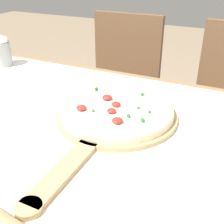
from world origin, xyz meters
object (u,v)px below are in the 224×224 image
pizza (117,109)px  chair_left (121,86)px  flour_cup (0,51)px  pizza_peel (112,119)px

pizza → chair_left: chair_left is taller
flour_cup → pizza_peel: bearing=-19.9°
chair_left → flour_cup: chair_left is taller
chair_left → flour_cup: size_ratio=7.26×
pizza → flour_cup: 0.64m
pizza → flour_cup: flour_cup is taller
pizza_peel → chair_left: bearing=111.9°
chair_left → flour_cup: bearing=-122.9°
pizza_peel → flour_cup: bearing=160.1°
pizza_peel → chair_left: (-0.29, 0.72, -0.24)m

